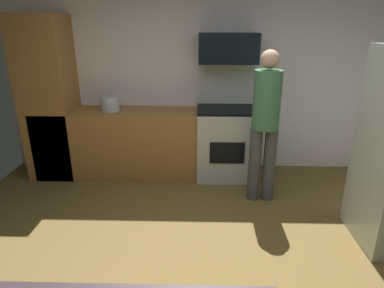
{
  "coord_description": "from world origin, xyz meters",
  "views": [
    {
      "loc": [
        0.09,
        -2.25,
        1.97
      ],
      "look_at": [
        0.02,
        0.3,
        1.05
      ],
      "focal_mm": 30.94,
      "sensor_mm": 36.0,
      "label": 1
    }
  ],
  "objects_px": {
    "person_cook": "(265,120)",
    "stock_pot": "(110,104)",
    "oven_range": "(225,139)",
    "microwave": "(228,48)"
  },
  "relations": [
    {
      "from": "oven_range",
      "to": "person_cook",
      "type": "relative_size",
      "value": 0.87
    },
    {
      "from": "microwave",
      "to": "person_cook",
      "type": "distance_m",
      "value": 1.11
    },
    {
      "from": "person_cook",
      "to": "stock_pot",
      "type": "bearing_deg",
      "value": 160.46
    },
    {
      "from": "person_cook",
      "to": "stock_pot",
      "type": "xyz_separation_m",
      "value": [
        -1.91,
        0.68,
        0.02
      ]
    },
    {
      "from": "microwave",
      "to": "stock_pot",
      "type": "distance_m",
      "value": 1.68
    },
    {
      "from": "oven_range",
      "to": "microwave",
      "type": "bearing_deg",
      "value": 90.0
    },
    {
      "from": "oven_range",
      "to": "person_cook",
      "type": "bearing_deg",
      "value": -60.57
    },
    {
      "from": "oven_range",
      "to": "microwave",
      "type": "relative_size",
      "value": 2.04
    },
    {
      "from": "oven_range",
      "to": "person_cook",
      "type": "height_order",
      "value": "person_cook"
    },
    {
      "from": "microwave",
      "to": "person_cook",
      "type": "bearing_deg",
      "value": -63.43
    }
  ]
}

